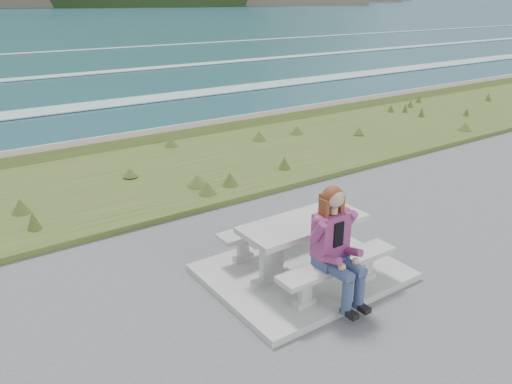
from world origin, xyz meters
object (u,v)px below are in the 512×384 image
at_px(picnic_table, 303,232).
at_px(bench_landward, 338,268).
at_px(seated_woman, 339,262).
at_px(bench_seaward, 273,229).

xyz_separation_m(picnic_table, bench_landward, (0.00, -0.70, -0.23)).
height_order(picnic_table, seated_woman, seated_woman).
relative_size(bench_landward, bench_seaward, 1.00).
relative_size(bench_landward, seated_woman, 1.20).
xyz_separation_m(bench_seaward, seated_woman, (-0.14, -1.54, 0.20)).
bearing_deg(seated_woman, bench_landward, 45.16).
xyz_separation_m(picnic_table, seated_woman, (-0.14, -0.84, -0.03)).
distance_m(bench_landward, bench_seaward, 1.40).
bearing_deg(bench_seaward, picnic_table, -90.00).
bearing_deg(seated_woman, picnic_table, 80.17).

